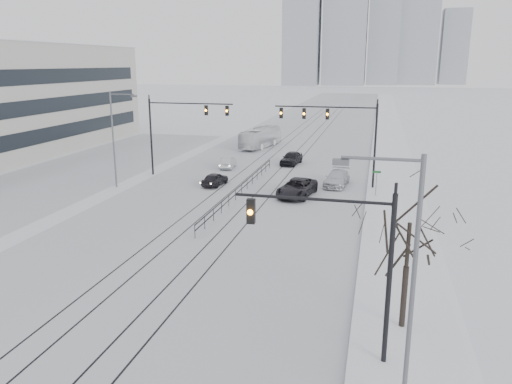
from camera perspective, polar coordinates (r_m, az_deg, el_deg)
name	(u,v)px	position (r m, az deg, el deg)	size (l,w,h in m)	color
road	(295,144)	(73.96, 4.53, 5.49)	(22.00, 260.00, 0.02)	silver
sidewalk_east	(390,147)	(73.05, 15.07, 4.98)	(5.00, 260.00, 0.16)	white
curb	(372,147)	(73.03, 13.15, 5.08)	(0.10, 260.00, 0.12)	gray
parking_strip	(77,172)	(57.91, -19.74, 2.15)	(14.00, 60.00, 0.03)	silver
tram_rails	(266,172)	(54.63, 1.12, 2.32)	(5.30, 180.00, 0.01)	black
skyline	(371,26)	(286.45, 13.02, 18.00)	(96.00, 48.00, 72.00)	#91969F
traffic_mast_near	(347,253)	(19.44, 10.39, -6.87)	(6.10, 0.37, 7.00)	black
traffic_mast_ne	(339,127)	(47.59, 9.51, 7.31)	(9.60, 0.37, 8.00)	black
traffic_mast_nw	(177,123)	(52.50, -9.03, 7.79)	(9.10, 0.37, 8.00)	black
street_light_east	(404,273)	(16.44, 16.56, -8.90)	(2.73, 0.25, 9.00)	#595B60
street_light_west	(116,133)	(48.81, -15.74, 6.49)	(2.73, 0.25, 9.00)	#595B60
bare_tree	(409,234)	(22.33, 17.08, -4.64)	(4.40, 4.40, 6.10)	black
median_fence	(242,189)	(45.07, -1.66, 0.33)	(0.06, 24.00, 1.00)	black
street_sign	(376,180)	(45.23, 13.60, 1.38)	(0.70, 0.06, 2.40)	#595B60
sedan_sb_inner	(215,179)	(48.58, -4.71, 1.47)	(1.50, 3.74, 1.27)	black
sedan_sb_outer	(228,163)	(56.67, -3.21, 3.37)	(1.34, 3.83, 1.26)	#ABAFB3
sedan_nb_front	(297,188)	(44.58, 4.70, 0.46)	(2.57, 5.57, 1.55)	black
sedan_nb_right	(337,179)	(48.94, 9.22, 1.52)	(2.00, 4.92, 1.43)	silver
sedan_nb_far	(291,158)	(58.75, 4.06, 3.88)	(1.78, 4.42, 1.51)	black
box_truck	(261,138)	(70.63, 0.52, 6.21)	(2.28, 9.75, 2.72)	silver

